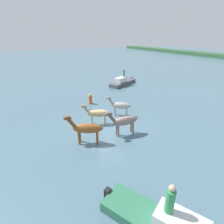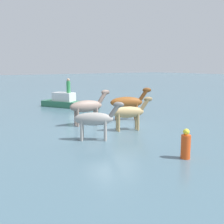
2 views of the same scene
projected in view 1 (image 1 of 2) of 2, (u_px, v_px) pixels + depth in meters
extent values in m
plane|color=#476675|center=(107.00, 127.00, 14.57)|extent=(182.00, 182.00, 0.00)
ellipsoid|color=gray|center=(125.00, 121.00, 13.14)|extent=(0.76, 2.06, 0.68)
cylinder|color=gray|center=(118.00, 130.00, 13.01)|extent=(0.15, 0.15, 1.12)
cylinder|color=gray|center=(117.00, 128.00, 13.29)|extent=(0.15, 0.15, 1.12)
cylinder|color=gray|center=(133.00, 127.00, 13.44)|extent=(0.15, 0.15, 1.12)
cylinder|color=gray|center=(131.00, 125.00, 13.72)|extent=(0.15, 0.15, 1.12)
cylinder|color=#63544C|center=(112.00, 118.00, 12.59)|extent=(0.29, 0.64, 0.74)
ellipsoid|color=#63544C|center=(109.00, 114.00, 12.40)|extent=(0.28, 0.57, 0.30)
ellipsoid|color=#9E9993|center=(121.00, 105.00, 16.33)|extent=(1.51, 1.77, 0.61)
cylinder|color=#9E9993|center=(115.00, 111.00, 16.48)|extent=(0.13, 0.13, 1.00)
cylinder|color=#9E9993|center=(115.00, 109.00, 16.75)|extent=(0.13, 0.13, 1.00)
cylinder|color=#9E9993|center=(126.00, 111.00, 16.32)|extent=(0.13, 0.13, 1.00)
cylinder|color=#9E9993|center=(127.00, 110.00, 16.58)|extent=(0.13, 0.13, 1.00)
cylinder|color=slate|center=(111.00, 101.00, 16.32)|extent=(0.50, 0.57, 0.67)
ellipsoid|color=slate|center=(108.00, 98.00, 16.24)|extent=(0.46, 0.52, 0.27)
ellipsoid|color=brown|center=(88.00, 128.00, 12.04)|extent=(1.47, 2.11, 0.69)
cylinder|color=brown|center=(79.00, 137.00, 12.11)|extent=(0.15, 0.15, 1.14)
cylinder|color=brown|center=(80.00, 134.00, 12.42)|extent=(0.15, 0.15, 1.14)
cylinder|color=brown|center=(97.00, 137.00, 12.12)|extent=(0.15, 0.15, 1.14)
cylinder|color=brown|center=(97.00, 134.00, 12.43)|extent=(0.15, 0.15, 1.14)
cylinder|color=brown|center=(71.00, 122.00, 11.86)|extent=(0.50, 0.67, 0.76)
ellipsoid|color=brown|center=(67.00, 118.00, 11.73)|extent=(0.47, 0.61, 0.30)
ellipsoid|color=tan|center=(98.00, 113.00, 14.74)|extent=(1.13, 1.86, 0.60)
cylinder|color=tan|center=(92.00, 120.00, 14.75)|extent=(0.13, 0.13, 0.99)
cylinder|color=tan|center=(92.00, 118.00, 15.02)|extent=(0.13, 0.13, 0.99)
cylinder|color=tan|center=(105.00, 119.00, 14.86)|extent=(0.13, 0.13, 0.99)
cylinder|color=tan|center=(105.00, 118.00, 15.13)|extent=(0.13, 0.13, 0.99)
cylinder|color=olive|center=(86.00, 109.00, 14.49)|extent=(0.39, 0.59, 0.66)
ellipsoid|color=olive|center=(84.00, 106.00, 14.36)|extent=(0.37, 0.53, 0.26)
cube|color=black|center=(108.00, 195.00, 8.10)|extent=(0.34, 0.36, 0.70)
cube|color=#4C4C51|center=(123.00, 83.00, 27.03)|extent=(3.70, 5.33, 0.66)
cube|color=silver|center=(121.00, 80.00, 26.29)|extent=(1.77, 2.15, 0.70)
cube|color=black|center=(132.00, 80.00, 29.03)|extent=(0.36, 0.34, 0.71)
cylinder|color=#338C4C|center=(170.00, 201.00, 6.13)|extent=(0.32, 0.32, 0.95)
sphere|color=tan|center=(172.00, 188.00, 5.89)|extent=(0.24, 0.24, 0.24)
cylinder|color=#338C4C|center=(124.00, 73.00, 26.48)|extent=(0.32, 0.32, 0.95)
sphere|color=tan|center=(124.00, 69.00, 26.24)|extent=(0.24, 0.24, 0.24)
cylinder|color=#E54C19|center=(90.00, 100.00, 19.43)|extent=(0.36, 0.36, 0.90)
sphere|color=yellow|center=(90.00, 95.00, 19.20)|extent=(0.24, 0.24, 0.24)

